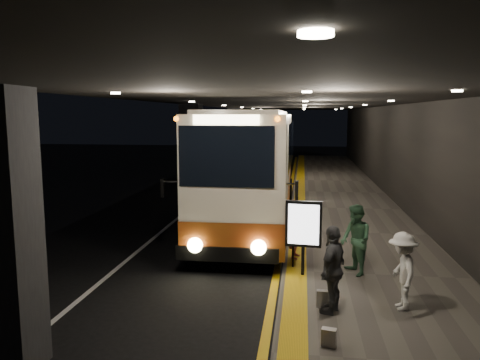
# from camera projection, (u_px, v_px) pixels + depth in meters

# --- Properties ---
(ground) EXTENTS (90.00, 90.00, 0.00)m
(ground) POSITION_uv_depth(u_px,v_px,m) (209.00, 239.00, 15.06)
(ground) COLOR black
(lane_line_white) EXTENTS (0.12, 50.00, 0.01)m
(lane_line_white) POSITION_uv_depth(u_px,v_px,m) (191.00, 207.00, 20.20)
(lane_line_white) COLOR silver
(lane_line_white) RESTS_ON ground
(kerb_stripe_yellow) EXTENTS (0.18, 50.00, 0.01)m
(kerb_stripe_yellow) POSITION_uv_depth(u_px,v_px,m) (287.00, 210.00, 19.66)
(kerb_stripe_yellow) COLOR gold
(kerb_stripe_yellow) RESTS_ON ground
(sidewalk) EXTENTS (4.50, 50.00, 0.15)m
(sidewalk) POSITION_uv_depth(u_px,v_px,m) (345.00, 210.00, 19.33)
(sidewalk) COLOR #514C44
(sidewalk) RESTS_ON ground
(tactile_strip) EXTENTS (0.50, 50.00, 0.01)m
(tactile_strip) POSITION_uv_depth(u_px,v_px,m) (299.00, 207.00, 19.57)
(tactile_strip) COLOR gold
(tactile_strip) RESTS_ON sidewalk
(terminal_wall) EXTENTS (0.10, 50.00, 6.00)m
(terminal_wall) POSITION_uv_depth(u_px,v_px,m) (405.00, 139.00, 18.63)
(terminal_wall) COLOR black
(terminal_wall) RESTS_ON ground
(support_columns) EXTENTS (0.80, 24.80, 4.40)m
(support_columns) POSITION_uv_depth(u_px,v_px,m) (192.00, 159.00, 18.88)
(support_columns) COLOR black
(support_columns) RESTS_ON ground
(canopy) EXTENTS (9.00, 50.00, 0.40)m
(canopy) POSITION_uv_depth(u_px,v_px,m) (293.00, 99.00, 19.00)
(canopy) COLOR black
(canopy) RESTS_ON support_columns
(coach_main) EXTENTS (2.85, 12.86, 3.99)m
(coach_main) POSITION_uv_depth(u_px,v_px,m) (254.00, 170.00, 17.47)
(coach_main) COLOR beige
(coach_main) RESTS_ON ground
(coach_second) EXTENTS (3.08, 12.21, 3.80)m
(coach_second) POSITION_uv_depth(u_px,v_px,m) (271.00, 146.00, 32.44)
(coach_second) COLOR beige
(coach_second) RESTS_ON ground
(passenger_boarding) EXTENTS (0.45, 0.62, 1.59)m
(passenger_boarding) POSITION_uv_depth(u_px,v_px,m) (296.00, 229.00, 12.52)
(passenger_boarding) COLOR #C15A5A
(passenger_boarding) RESTS_ON sidewalk
(passenger_waiting_green) EXTENTS (0.78, 0.96, 1.70)m
(passenger_waiting_green) POSITION_uv_depth(u_px,v_px,m) (356.00, 240.00, 11.21)
(passenger_waiting_green) COLOR #396746
(passenger_waiting_green) RESTS_ON sidewalk
(passenger_waiting_white) EXTENTS (0.50, 1.02, 1.56)m
(passenger_waiting_white) POSITION_uv_depth(u_px,v_px,m) (402.00, 271.00, 9.21)
(passenger_waiting_white) COLOR beige
(passenger_waiting_white) RESTS_ON sidewalk
(passenger_waiting_grey) EXTENTS (0.90, 1.14, 1.74)m
(passenger_waiting_grey) POSITION_uv_depth(u_px,v_px,m) (333.00, 269.00, 9.05)
(passenger_waiting_grey) COLOR #414246
(passenger_waiting_grey) RESTS_ON sidewalk
(bag_polka) EXTENTS (0.29, 0.13, 0.34)m
(bag_polka) POSITION_uv_depth(u_px,v_px,m) (324.00, 299.00, 9.37)
(bag_polka) COLOR black
(bag_polka) RESTS_ON sidewalk
(bag_plain) EXTENTS (0.26, 0.19, 0.30)m
(bag_plain) POSITION_uv_depth(u_px,v_px,m) (329.00, 337.00, 7.80)
(bag_plain) COLOR beige
(bag_plain) RESTS_ON sidewalk
(info_sign) EXTENTS (0.86, 0.20, 1.82)m
(info_sign) POSITION_uv_depth(u_px,v_px,m) (303.00, 225.00, 11.08)
(info_sign) COLOR black
(info_sign) RESTS_ON sidewalk
(stanchion_post) EXTENTS (0.05, 0.05, 1.16)m
(stanchion_post) POSITION_uv_depth(u_px,v_px,m) (293.00, 245.00, 11.75)
(stanchion_post) COLOR black
(stanchion_post) RESTS_ON sidewalk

